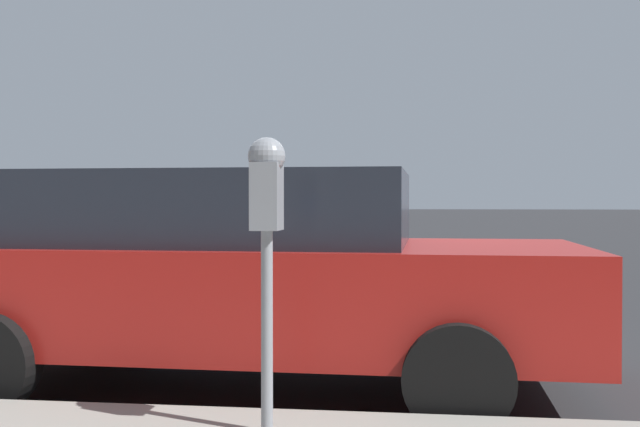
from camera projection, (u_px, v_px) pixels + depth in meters
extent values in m
plane|color=#2B2B2D|center=(295.00, 355.00, 6.42)|extent=(220.00, 220.00, 0.00)
cylinder|color=gray|center=(267.00, 331.00, 3.78)|extent=(0.06, 0.06, 1.02)
cube|color=gray|center=(267.00, 197.00, 3.76)|extent=(0.20, 0.14, 0.34)
sphere|color=gray|center=(267.00, 156.00, 3.76)|extent=(0.19, 0.19, 0.19)
cube|color=#19389E|center=(271.00, 205.00, 3.87)|extent=(0.01, 0.11, 0.12)
cube|color=black|center=(271.00, 182.00, 3.87)|extent=(0.01, 0.10, 0.08)
cube|color=#B21E19|center=(249.00, 292.00, 5.38)|extent=(1.98, 4.71, 0.70)
cube|color=#232833|center=(224.00, 208.00, 5.39)|extent=(1.71, 2.65, 0.51)
cylinder|color=black|center=(449.00, 324.00, 6.10)|extent=(0.23, 0.64, 0.64)
cylinder|color=black|center=(458.00, 379.00, 4.25)|extent=(0.23, 0.64, 0.64)
cylinder|color=black|center=(113.00, 316.00, 6.52)|extent=(0.23, 0.64, 0.64)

